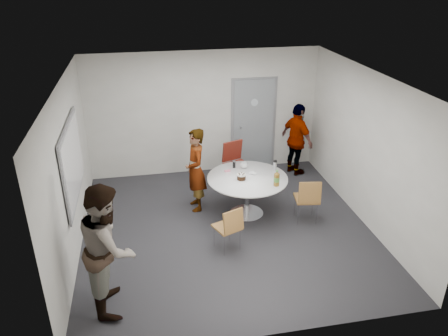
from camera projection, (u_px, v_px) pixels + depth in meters
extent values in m
plane|color=#252428|center=(227.00, 229.00, 7.78)|extent=(5.00, 5.00, 0.00)
plane|color=silver|center=(227.00, 79.00, 6.63)|extent=(5.00, 5.00, 0.00)
plane|color=#B6B5AD|center=(204.00, 113.00, 9.42)|extent=(5.00, 0.00, 5.00)
plane|color=#B6B5AD|center=(69.00, 173.00, 6.77)|extent=(0.00, 5.00, 5.00)
plane|color=#B6B5AD|center=(367.00, 149.00, 7.64)|extent=(0.00, 5.00, 5.00)
plane|color=#B6B5AD|center=(270.00, 248.00, 4.98)|extent=(5.00, 0.00, 5.00)
cube|color=gray|center=(253.00, 125.00, 9.72)|extent=(0.90, 0.05, 2.05)
cube|color=gray|center=(253.00, 124.00, 9.75)|extent=(1.02, 0.04, 2.12)
cylinder|color=#B2BFC6|center=(255.00, 102.00, 9.47)|extent=(0.16, 0.01, 0.16)
cylinder|color=silver|center=(240.00, 127.00, 9.62)|extent=(0.04, 0.14, 0.04)
cube|color=gray|center=(72.00, 162.00, 6.91)|extent=(0.03, 1.90, 1.25)
cube|color=white|center=(74.00, 161.00, 6.92)|extent=(0.01, 1.78, 1.13)
cylinder|color=white|center=(247.00, 178.00, 7.94)|extent=(1.47, 1.47, 0.03)
cylinder|color=silver|center=(247.00, 196.00, 8.10)|extent=(0.09, 0.09, 0.72)
cylinder|color=silver|center=(247.00, 213.00, 8.25)|extent=(0.63, 0.63, 0.02)
cylinder|color=white|center=(241.00, 180.00, 7.84)|extent=(0.21, 0.21, 0.01)
cylinder|color=black|center=(241.00, 177.00, 7.82)|extent=(0.16, 0.16, 0.08)
cylinder|color=white|center=(241.00, 175.00, 7.80)|extent=(0.16, 0.16, 0.02)
cylinder|color=brown|center=(277.00, 180.00, 7.59)|extent=(0.10, 0.10, 0.23)
cylinder|color=#4C8B37|center=(277.00, 179.00, 7.59)|extent=(0.10, 0.10, 0.08)
cone|color=brown|center=(277.00, 173.00, 7.54)|extent=(0.09, 0.09, 0.05)
cylinder|color=#5CA74B|center=(277.00, 171.00, 7.52)|extent=(0.04, 0.04, 0.02)
imported|color=white|center=(244.00, 165.00, 8.27)|extent=(0.19, 0.19, 0.11)
cylinder|color=black|center=(234.00, 164.00, 8.29)|extent=(0.06, 0.06, 0.13)
cylinder|color=silver|center=(275.00, 166.00, 8.16)|extent=(0.07, 0.07, 0.17)
cylinder|color=black|center=(275.00, 161.00, 8.12)|extent=(0.07, 0.07, 0.03)
cube|color=#D46A7F|center=(227.00, 171.00, 8.16)|extent=(0.12, 0.08, 0.02)
ellipsoid|color=silver|center=(253.00, 173.00, 8.05)|extent=(0.18, 0.18, 0.03)
cube|color=brown|center=(227.00, 227.00, 7.10)|extent=(0.50, 0.50, 0.03)
cube|color=brown|center=(233.00, 221.00, 6.87)|extent=(0.37, 0.21, 0.36)
cylinder|color=silver|center=(230.00, 230.00, 7.38)|extent=(0.02, 0.02, 0.41)
cylinder|color=silver|center=(214.00, 236.00, 7.22)|extent=(0.02, 0.02, 0.41)
cylinder|color=silver|center=(240.00, 239.00, 7.14)|extent=(0.02, 0.02, 0.41)
cylinder|color=silver|center=(224.00, 245.00, 6.99)|extent=(0.02, 0.02, 0.41)
cube|color=brown|center=(307.00, 199.00, 7.88)|extent=(0.47, 0.47, 0.03)
cube|color=brown|center=(310.00, 193.00, 7.61)|extent=(0.40, 0.15, 0.39)
cylinder|color=silver|center=(313.00, 204.00, 8.13)|extent=(0.02, 0.02, 0.44)
cylinder|color=silver|center=(295.00, 205.00, 8.12)|extent=(0.02, 0.02, 0.44)
cylinder|color=silver|center=(317.00, 214.00, 7.83)|extent=(0.02, 0.02, 0.44)
cylinder|color=silver|center=(298.00, 214.00, 7.82)|extent=(0.02, 0.02, 0.44)
cube|color=maroon|center=(238.00, 166.00, 9.00)|extent=(0.60, 0.60, 0.04)
cube|color=maroon|center=(232.00, 151.00, 9.07)|extent=(0.46, 0.24, 0.45)
cylinder|color=silver|center=(235.00, 182.00, 8.87)|extent=(0.02, 0.02, 0.50)
cylinder|color=silver|center=(250.00, 178.00, 9.05)|extent=(0.02, 0.02, 0.50)
cylinder|color=silver|center=(225.00, 175.00, 9.17)|extent=(0.02, 0.02, 0.50)
cylinder|color=silver|center=(240.00, 171.00, 9.34)|extent=(0.02, 0.02, 0.50)
imported|color=#A5C6EA|center=(196.00, 170.00, 8.12)|extent=(0.43, 0.62, 1.61)
imported|color=white|center=(108.00, 247.00, 5.73)|extent=(0.72, 0.91, 1.84)
imported|color=black|center=(297.00, 140.00, 9.50)|extent=(0.70, 1.02, 1.61)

